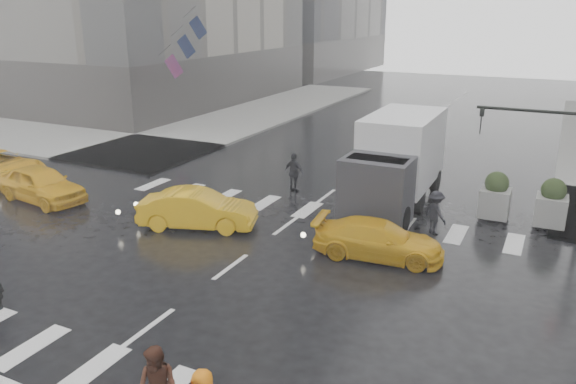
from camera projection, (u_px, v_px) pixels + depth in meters
The scene contains 13 objects.
ground at pixel (231, 267), 18.00m from camera, with size 120.00×120.00×0.00m, color black.
sidewalk_nw at pixel (130, 121), 41.09m from camera, with size 35.00×35.00×0.15m, color gray.
road_markings at pixel (231, 267), 18.00m from camera, with size 18.00×48.00×0.01m, color silver, non-canonical shape.
traffic_signal_pole at pixel (561, 146), 20.05m from camera, with size 4.45×0.42×4.50m.
planter_west at pixel (495, 196), 21.75m from camera, with size 1.10×1.10×1.80m.
planter_mid at pixel (552, 203), 20.91m from camera, with size 1.10×1.10×1.80m.
flag_cluster at pixel (183, 44), 38.36m from camera, with size 2.87×3.06×4.69m.
pedestrian_far_a at pixel (294, 173), 25.18m from camera, with size 1.04×0.63×1.77m, color black.
pedestrian_far_b at pixel (436, 213), 20.41m from camera, with size 1.06×0.59×1.64m, color black.
taxi_front at pixel (41, 184), 23.95m from camera, with size 1.80×4.48×1.53m, color #E9A80C.
taxi_mid at pixel (197, 209), 21.06m from camera, with size 1.52×4.37×1.44m, color #E9A80C.
taxi_rear at pixel (378, 240), 18.54m from camera, with size 1.75×3.79×1.25m, color #E9A80C.
box_truck at pixel (396, 159), 23.08m from camera, with size 2.63×7.01×3.72m.
Camera 1 is at (8.88, -13.87, 7.86)m, focal length 35.00 mm.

